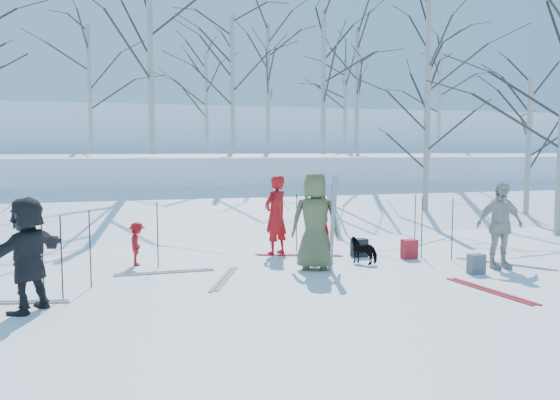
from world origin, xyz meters
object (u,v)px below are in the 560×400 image
object	(u,v)px
skier_red_north	(276,215)
skier_grey_west	(28,254)
skier_red_seated	(137,244)
backpack_red	(409,249)
backpack_grey	(476,264)
skier_cream_east	(500,225)
dog	(364,250)
skier_redor_behind	(317,215)
skier_olive_center	(315,221)
backpack_dark	(359,248)

from	to	relation	value
skier_red_north	skier_grey_west	distance (m)	5.66
skier_red_north	skier_red_seated	distance (m)	3.11
backpack_red	backpack_grey	xyz separation A→B (m)	(0.51, -1.66, -0.02)
skier_cream_east	skier_grey_west	size ratio (longest dim) A/B	1.02
skier_red_north	dog	bearing A→B (deg)	102.71
skier_redor_behind	skier_cream_east	world-z (taller)	skier_cream_east
skier_grey_west	skier_red_north	bearing A→B (deg)	161.44
skier_red_seated	skier_redor_behind	bearing A→B (deg)	-70.08
skier_redor_behind	skier_olive_center	bearing A→B (deg)	71.23
skier_redor_behind	skier_red_seated	size ratio (longest dim) A/B	1.66
skier_red_north	backpack_grey	distance (m)	4.38
backpack_red	backpack_grey	size ratio (longest dim) A/B	1.11
skier_olive_center	skier_redor_behind	world-z (taller)	skier_olive_center
skier_olive_center	skier_red_seated	distance (m)	3.69
skier_olive_center	backpack_dark	distance (m)	1.86
skier_olive_center	skier_cream_east	size ratio (longest dim) A/B	1.12
skier_red_north	backpack_red	xyz separation A→B (m)	(2.67, -1.27, -0.69)
skier_grey_west	backpack_dark	bearing A→B (deg)	147.90
skier_olive_center	backpack_dark	world-z (taller)	skier_olive_center
skier_redor_behind	dog	bearing A→B (deg)	97.14
skier_red_north	backpack_red	bearing A→B (deg)	120.68
skier_olive_center	backpack_red	distance (m)	2.51
skier_cream_east	backpack_red	distance (m)	1.95
skier_olive_center	skier_redor_behind	size ratio (longest dim) A/B	1.30
skier_red_seated	skier_cream_east	distance (m)	7.35
skier_olive_center	dog	xyz separation A→B (m)	(1.19, 0.29, -0.70)
skier_red_north	skier_redor_behind	world-z (taller)	skier_red_north
backpack_dark	backpack_red	bearing A→B (deg)	-28.50
skier_cream_east	skier_olive_center	bearing A→B (deg)	168.16
skier_grey_west	backpack_dark	xyz separation A→B (m)	(6.38, 2.46, -0.65)
skier_redor_behind	skier_grey_west	world-z (taller)	skier_grey_west
skier_red_north	backpack_grey	world-z (taller)	skier_red_north
skier_redor_behind	skier_red_north	bearing A→B (deg)	35.46
skier_grey_west	dog	world-z (taller)	skier_grey_west
backpack_grey	backpack_dark	xyz separation A→B (m)	(-1.46, 2.17, 0.01)
skier_red_seated	skier_cream_east	world-z (taller)	skier_cream_east
skier_redor_behind	backpack_red	world-z (taller)	skier_redor_behind
skier_red_seated	backpack_grey	distance (m)	6.75
skier_redor_behind	skier_grey_west	bearing A→B (deg)	36.44
skier_cream_east	skier_red_north	bearing A→B (deg)	148.34
skier_red_seated	dog	size ratio (longest dim) A/B	1.38
skier_cream_east	dog	distance (m)	2.74
backpack_grey	skier_grey_west	bearing A→B (deg)	-177.89
skier_olive_center	skier_red_north	bearing A→B (deg)	-60.94
skier_red_seated	backpack_red	world-z (taller)	skier_red_seated
skier_olive_center	dog	size ratio (longest dim) A/B	3.00
dog	skier_olive_center	bearing A→B (deg)	-27.49
skier_cream_east	backpack_grey	distance (m)	1.06
dog	backpack_red	bearing A→B (deg)	147.14
skier_red_north	dog	distance (m)	2.19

